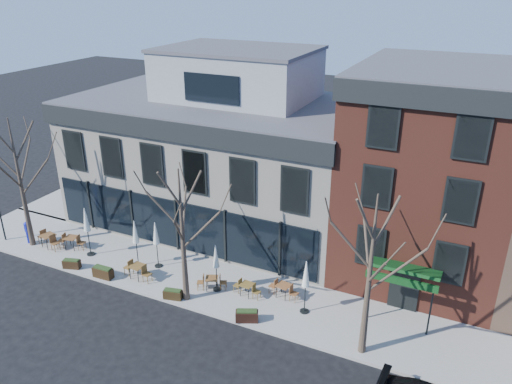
% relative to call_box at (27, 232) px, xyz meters
% --- Properties ---
extents(ground, '(120.00, 120.00, 0.00)m').
position_rel_call_box_xyz_m(ground, '(8.85, 3.14, -0.92)').
color(ground, black).
rests_on(ground, ground).
extents(sidewalk_front, '(33.50, 4.70, 0.15)m').
position_rel_call_box_xyz_m(sidewalk_front, '(12.10, 0.99, -0.84)').
color(sidewalk_front, gray).
rests_on(sidewalk_front, ground).
extents(sidewalk_side, '(4.50, 12.00, 0.15)m').
position_rel_call_box_xyz_m(sidewalk_side, '(-2.40, 9.14, -0.84)').
color(sidewalk_side, gray).
rests_on(sidewalk_side, ground).
extents(corner_building, '(18.39, 10.39, 11.10)m').
position_rel_call_box_xyz_m(corner_building, '(8.93, 8.20, 3.81)').
color(corner_building, silver).
rests_on(corner_building, ground).
extents(red_brick_building, '(8.20, 11.78, 11.18)m').
position_rel_call_box_xyz_m(red_brick_building, '(21.85, 8.12, 4.72)').
color(red_brick_building, maroon).
rests_on(red_brick_building, ground).
extents(tree_corner, '(3.93, 3.98, 7.92)m').
position_rel_call_box_xyz_m(tree_corner, '(0.36, -0.07, 3.33)').
color(tree_corner, '#382B21').
rests_on(tree_corner, sidewalk_front).
extents(tree_mid, '(3.50, 3.55, 7.04)m').
position_rel_call_box_xyz_m(tree_mid, '(11.86, -0.77, 2.88)').
color(tree_mid, '#382B21').
rests_on(tree_mid, sidewalk_front).
extents(tree_right, '(3.72, 3.77, 7.48)m').
position_rel_call_box_xyz_m(tree_right, '(20.86, -0.77, 3.10)').
color(tree_right, '#382B21').
rests_on(tree_right, sidewalk_front).
extents(call_box, '(0.29, 0.29, 1.45)m').
position_rel_call_box_xyz_m(call_box, '(0.00, 0.00, 0.00)').
color(call_box, '#0C15A0').
rests_on(call_box, sidewalk_front).
extents(cafe_set_0, '(1.91, 0.88, 0.98)m').
position_rel_call_box_xyz_m(cafe_set_0, '(1.50, 0.16, -0.26)').
color(cafe_set_0, brown).
rests_on(cafe_set_0, sidewalk_front).
extents(cafe_set_1, '(1.79, 0.84, 0.92)m').
position_rel_call_box_xyz_m(cafe_set_1, '(2.89, 0.61, -0.29)').
color(cafe_set_1, brown).
rests_on(cafe_set_1, sidewalk_front).
extents(cafe_set_2, '(1.84, 0.79, 0.95)m').
position_rel_call_box_xyz_m(cafe_set_2, '(8.48, -0.31, -0.28)').
color(cafe_set_2, brown).
rests_on(cafe_set_2, sidewalk_front).
extents(cafe_set_3, '(1.61, 1.02, 0.84)m').
position_rel_call_box_xyz_m(cafe_set_3, '(12.61, 0.51, -0.34)').
color(cafe_set_3, brown).
rests_on(cafe_set_3, sidewalk_front).
extents(cafe_set_4, '(1.57, 0.68, 0.81)m').
position_rel_call_box_xyz_m(cafe_set_4, '(14.49, 0.80, -0.35)').
color(cafe_set_4, brown).
rests_on(cafe_set_4, sidewalk_front).
extents(cafe_set_5, '(1.69, 0.75, 0.87)m').
position_rel_call_box_xyz_m(cafe_set_5, '(16.23, 1.47, -0.32)').
color(cafe_set_5, brown).
rests_on(cafe_set_5, sidewalk_front).
extents(umbrella_0, '(0.48, 0.48, 3.01)m').
position_rel_call_box_xyz_m(umbrella_0, '(4.41, 0.51, 1.36)').
color(umbrella_0, black).
rests_on(umbrella_0, sidewalk_front).
extents(umbrella_1, '(0.45, 0.45, 2.81)m').
position_rel_call_box_xyz_m(umbrella_1, '(7.68, 0.75, 1.21)').
color(umbrella_1, black).
rests_on(umbrella_1, sidewalk_front).
extents(umbrella_2, '(0.44, 0.44, 2.76)m').
position_rel_call_box_xyz_m(umbrella_2, '(8.76, 1.15, 1.18)').
color(umbrella_2, black).
rests_on(umbrella_2, sidewalk_front).
extents(umbrella_3, '(0.43, 0.43, 2.66)m').
position_rel_call_box_xyz_m(umbrella_3, '(12.88, 0.55, 1.11)').
color(umbrella_3, black).
rests_on(umbrella_3, sidewalk_front).
extents(umbrella_4, '(0.45, 0.45, 2.84)m').
position_rel_call_box_xyz_m(umbrella_4, '(17.63, 0.76, 1.24)').
color(umbrella_4, black).
rests_on(umbrella_4, sidewalk_front).
extents(planter_0, '(1.03, 0.65, 0.54)m').
position_rel_call_box_xyz_m(planter_0, '(4.48, -1.06, -0.50)').
color(planter_0, black).
rests_on(planter_0, sidewalk_front).
extents(planter_1, '(1.14, 0.48, 0.63)m').
position_rel_call_box_xyz_m(planter_1, '(6.72, -1.05, -0.45)').
color(planter_1, black).
rests_on(planter_1, sidewalk_front).
extents(planter_2, '(1.01, 0.59, 0.53)m').
position_rel_call_box_xyz_m(planter_2, '(11.24, -1.06, -0.50)').
color(planter_2, '#2E220F').
rests_on(planter_2, sidewalk_front).
extents(planter_3, '(1.15, 0.83, 0.60)m').
position_rel_call_box_xyz_m(planter_3, '(15.41, -1.06, -0.47)').
color(planter_3, black).
rests_on(planter_3, sidewalk_front).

